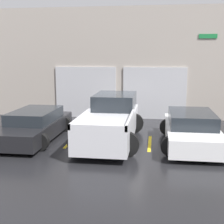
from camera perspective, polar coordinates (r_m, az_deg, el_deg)
name	(u,v)px	position (r m, az deg, el deg)	size (l,w,h in m)	color
ground_plane	(116,131)	(14.01, 0.77, -3.45)	(28.00, 28.00, 0.00)	black
shophouse_building	(124,64)	(16.89, 2.20, 8.74)	(15.41, 0.68, 5.84)	#9E9389
pickup_truck	(111,120)	(12.34, -0.12, -1.47)	(2.44, 5.42, 1.71)	silver
sedan_white	(191,129)	(12.07, 14.28, -3.11)	(2.30, 4.64, 1.25)	white
sedan_side	(35,125)	(12.92, -13.91, -2.37)	(2.19, 4.75, 1.18)	black
parking_stripe_far_left	(0,138)	(13.66, -19.86, -4.42)	(0.12, 2.20, 0.01)	gold
parking_stripe_left	(72,140)	(12.54, -7.31, -5.16)	(0.12, 2.20, 0.01)	gold
parking_stripe_centre	(150,143)	(12.11, 6.91, -5.71)	(0.12, 2.20, 0.01)	gold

